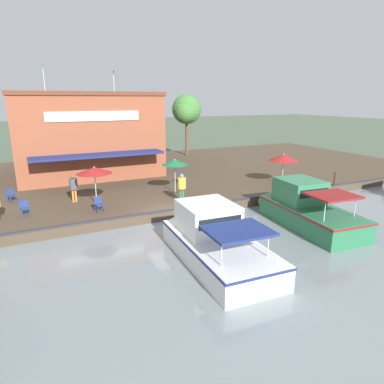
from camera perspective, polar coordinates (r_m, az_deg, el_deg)
ground_plane at (r=20.07m, az=-3.34°, el=-4.85°), size 220.00×220.00×0.00m
quay_deck at (r=30.05m, az=-11.53°, el=2.26°), size 22.00×56.00×0.60m
quay_edge_fender at (r=19.94m, az=-3.48°, el=-3.01°), size 0.20×50.40×0.10m
waterfront_restaurant at (r=31.68m, az=-17.46°, el=9.36°), size 11.69×11.51×9.07m
patio_umbrella_near_quay_edge at (r=23.33m, az=-2.88°, el=4.95°), size 1.79×1.79×2.36m
patio_umbrella_back_row at (r=26.88m, az=15.03°, el=5.58°), size 2.23×2.23×2.30m
patio_umbrella_mid_patio_left at (r=21.15m, az=-15.97°, el=3.48°), size 2.09×2.09×2.43m
cafe_chair_under_first_umbrella at (r=24.32m, az=-27.94°, el=-0.39°), size 0.59×0.59×0.85m
cafe_chair_beside_entrance at (r=20.37m, az=-15.28°, el=-1.88°), size 0.53×0.53×0.85m
cafe_chair_back_row_seat at (r=26.21m, az=-1.69°, el=2.42°), size 0.52×0.52×0.85m
cafe_chair_far_corner_seat at (r=21.15m, az=-26.15°, el=-2.30°), size 0.50×0.50×0.85m
person_mid_patio at (r=21.33m, az=-1.70°, el=1.30°), size 0.51×0.51×1.81m
person_near_entrance at (r=22.55m, az=-19.16°, el=1.11°), size 0.50×0.50×1.75m
motorboat_far_downstream at (r=15.41m, az=3.09°, el=-7.68°), size 7.77×3.22×2.34m
motorboat_distant_upstream at (r=20.33m, az=17.85°, el=-2.55°), size 7.54×3.30×2.43m
mooring_post at (r=27.87m, az=22.73°, el=2.05°), size 0.22×0.22×0.97m
tree_upstream_bank at (r=39.29m, az=-0.98°, el=13.45°), size 3.43×3.27×6.81m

